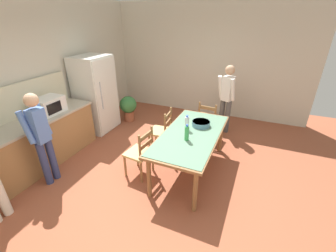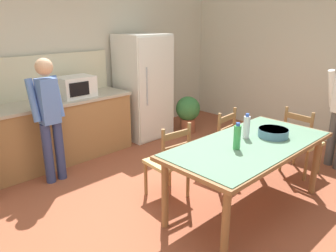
{
  "view_description": "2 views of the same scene",
  "coord_description": "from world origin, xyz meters",
  "px_view_note": "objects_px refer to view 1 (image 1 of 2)",
  "views": [
    {
      "loc": [
        -2.81,
        -1.32,
        2.57
      ],
      "look_at": [
        0.21,
        -0.07,
        0.94
      ],
      "focal_mm": 24.0,
      "sensor_mm": 36.0,
      "label": 1
    },
    {
      "loc": [
        -2.41,
        -2.05,
        1.99
      ],
      "look_at": [
        -0.25,
        0.12,
        0.98
      ],
      "focal_mm": 35.0,
      "sensor_mm": 36.0,
      "label": 2
    }
  ],
  "objects_px": {
    "bottle_near_centre": "(187,133)",
    "potted_plant": "(128,107)",
    "dining_table": "(191,137)",
    "person_by_table": "(227,96)",
    "chair_side_far_left": "(140,153)",
    "bottle_off_centre": "(187,123)",
    "chair_side_far_right": "(162,131)",
    "refrigerator": "(96,94)",
    "serving_bowl": "(201,123)",
    "microwave": "(49,105)",
    "chair_head_end": "(208,121)",
    "person_at_counter": "(41,135)"
  },
  "relations": [
    {
      "from": "bottle_near_centre",
      "to": "potted_plant",
      "type": "xyz_separation_m",
      "value": [
        1.7,
        2.16,
        -0.51
      ]
    },
    {
      "from": "dining_table",
      "to": "person_by_table",
      "type": "distance_m",
      "value": 1.84
    },
    {
      "from": "bottle_near_centre",
      "to": "chair_side_far_left",
      "type": "xyz_separation_m",
      "value": [
        -0.18,
        0.76,
        -0.45
      ]
    },
    {
      "from": "bottle_off_centre",
      "to": "chair_side_far_right",
      "type": "relative_size",
      "value": 0.3
    },
    {
      "from": "refrigerator",
      "to": "serving_bowl",
      "type": "height_order",
      "value": "refrigerator"
    },
    {
      "from": "bottle_near_centre",
      "to": "potted_plant",
      "type": "distance_m",
      "value": 2.8
    },
    {
      "from": "refrigerator",
      "to": "microwave",
      "type": "height_order",
      "value": "refrigerator"
    },
    {
      "from": "person_by_table",
      "to": "bottle_near_centre",
      "type": "bearing_deg",
      "value": 14.15
    },
    {
      "from": "dining_table",
      "to": "chair_side_far_right",
      "type": "relative_size",
      "value": 2.14
    },
    {
      "from": "serving_bowl",
      "to": "chair_side_far_left",
      "type": "height_order",
      "value": "chair_side_far_left"
    },
    {
      "from": "person_by_table",
      "to": "serving_bowl",
      "type": "bearing_deg",
      "value": 14.13
    },
    {
      "from": "refrigerator",
      "to": "chair_side_far_left",
      "type": "relative_size",
      "value": 1.93
    },
    {
      "from": "serving_bowl",
      "to": "potted_plant",
      "type": "bearing_deg",
      "value": 63.34
    },
    {
      "from": "chair_head_end",
      "to": "potted_plant",
      "type": "bearing_deg",
      "value": 1.25
    },
    {
      "from": "chair_side_far_left",
      "to": "refrigerator",
      "type": "bearing_deg",
      "value": -117.19
    },
    {
      "from": "chair_head_end",
      "to": "refrigerator",
      "type": "bearing_deg",
      "value": 16.85
    },
    {
      "from": "microwave",
      "to": "person_by_table",
      "type": "relative_size",
      "value": 0.31
    },
    {
      "from": "chair_side_far_left",
      "to": "bottle_near_centre",
      "type": "bearing_deg",
      "value": 109.93
    },
    {
      "from": "bottle_off_centre",
      "to": "bottle_near_centre",
      "type": "bearing_deg",
      "value": -162.12
    },
    {
      "from": "person_by_table",
      "to": "potted_plant",
      "type": "height_order",
      "value": "person_by_table"
    },
    {
      "from": "dining_table",
      "to": "potted_plant",
      "type": "relative_size",
      "value": 2.93
    },
    {
      "from": "chair_side_far_left",
      "to": "person_at_counter",
      "type": "relative_size",
      "value": 0.58
    },
    {
      "from": "dining_table",
      "to": "bottle_near_centre",
      "type": "xyz_separation_m",
      "value": [
        -0.24,
        0.0,
        0.2
      ]
    },
    {
      "from": "dining_table",
      "to": "person_by_table",
      "type": "relative_size",
      "value": 1.23
    },
    {
      "from": "microwave",
      "to": "person_by_table",
      "type": "distance_m",
      "value": 3.7
    },
    {
      "from": "bottle_off_centre",
      "to": "chair_head_end",
      "type": "bearing_deg",
      "value": -6.49
    },
    {
      "from": "microwave",
      "to": "chair_side_far_left",
      "type": "xyz_separation_m",
      "value": [
        0.06,
        -1.85,
        -0.62
      ]
    },
    {
      "from": "bottle_off_centre",
      "to": "chair_side_far_left",
      "type": "height_order",
      "value": "bottle_off_centre"
    },
    {
      "from": "bottle_off_centre",
      "to": "chair_side_far_left",
      "type": "bearing_deg",
      "value": 128.97
    },
    {
      "from": "chair_side_far_right",
      "to": "person_at_counter",
      "type": "height_order",
      "value": "person_at_counter"
    },
    {
      "from": "chair_head_end",
      "to": "person_at_counter",
      "type": "xyz_separation_m",
      "value": [
        -2.42,
        2.11,
        0.44
      ]
    },
    {
      "from": "dining_table",
      "to": "chair_head_end",
      "type": "height_order",
      "value": "chair_head_end"
    },
    {
      "from": "dining_table",
      "to": "person_by_table",
      "type": "bearing_deg",
      "value": -8.77
    },
    {
      "from": "bottle_near_centre",
      "to": "chair_side_far_left",
      "type": "distance_m",
      "value": 0.9
    },
    {
      "from": "refrigerator",
      "to": "bottle_near_centre",
      "type": "height_order",
      "value": "refrigerator"
    },
    {
      "from": "microwave",
      "to": "person_at_counter",
      "type": "bearing_deg",
      "value": -142.28
    },
    {
      "from": "microwave",
      "to": "bottle_near_centre",
      "type": "relative_size",
      "value": 1.85
    },
    {
      "from": "microwave",
      "to": "dining_table",
      "type": "relative_size",
      "value": 0.26
    },
    {
      "from": "refrigerator",
      "to": "person_by_table",
      "type": "bearing_deg",
      "value": -70.39
    },
    {
      "from": "bottle_near_centre",
      "to": "serving_bowl",
      "type": "distance_m",
      "value": 0.59
    },
    {
      "from": "dining_table",
      "to": "chair_head_end",
      "type": "bearing_deg",
      "value": -0.82
    },
    {
      "from": "serving_bowl",
      "to": "chair_head_end",
      "type": "height_order",
      "value": "chair_head_end"
    },
    {
      "from": "chair_head_end",
      "to": "bottle_off_centre",
      "type": "bearing_deg",
      "value": 90.07
    },
    {
      "from": "chair_head_end",
      "to": "chair_side_far_left",
      "type": "distance_m",
      "value": 1.86
    },
    {
      "from": "chair_head_end",
      "to": "chair_side_far_right",
      "type": "relative_size",
      "value": 1.0
    },
    {
      "from": "bottle_near_centre",
      "to": "refrigerator",
      "type": "bearing_deg",
      "value": 68.36
    },
    {
      "from": "potted_plant",
      "to": "serving_bowl",
      "type": "bearing_deg",
      "value": -116.66
    },
    {
      "from": "chair_side_far_left",
      "to": "person_by_table",
      "type": "height_order",
      "value": "person_by_table"
    },
    {
      "from": "person_by_table",
      "to": "potted_plant",
      "type": "xyz_separation_m",
      "value": [
        -0.35,
        2.45,
        -0.51
      ]
    },
    {
      "from": "refrigerator",
      "to": "dining_table",
      "type": "distance_m",
      "value": 2.72
    }
  ]
}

